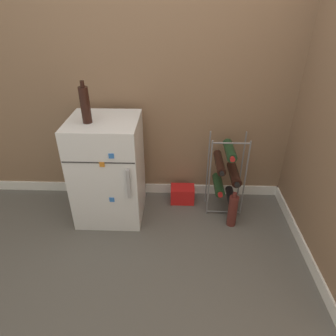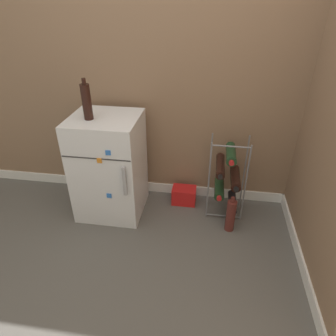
# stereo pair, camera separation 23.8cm
# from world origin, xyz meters

# --- Properties ---
(ground_plane) EXTENTS (14.00, 14.00, 0.00)m
(ground_plane) POSITION_xyz_m (0.00, 0.00, 0.00)
(ground_plane) COLOR #56544F
(wall_back) EXTENTS (6.86, 0.07, 2.50)m
(wall_back) POSITION_xyz_m (0.00, 0.70, 1.24)
(wall_back) COLOR #84664C
(wall_back) RESTS_ON ground_plane
(mini_fridge) EXTENTS (0.52, 0.51, 0.84)m
(mini_fridge) POSITION_xyz_m (-0.54, 0.37, 0.42)
(mini_fridge) COLOR silver
(mini_fridge) RESTS_ON ground_plane
(wine_rack) EXTENTS (0.29, 0.33, 0.69)m
(wine_rack) POSITION_xyz_m (0.41, 0.45, 0.35)
(wine_rack) COLOR slate
(wine_rack) RESTS_ON ground_plane
(soda_box) EXTENTS (0.21, 0.14, 0.15)m
(soda_box) POSITION_xyz_m (0.05, 0.54, 0.07)
(soda_box) COLOR red
(soda_box) RESTS_ON ground_plane
(fridge_top_bottle) EXTENTS (0.07, 0.07, 0.29)m
(fridge_top_bottle) POSITION_xyz_m (-0.63, 0.31, 0.97)
(fridge_top_bottle) COLOR black
(fridge_top_bottle) RESTS_ON mini_fridge
(loose_bottle_floor) EXTENTS (0.07, 0.07, 0.31)m
(loose_bottle_floor) POSITION_xyz_m (0.45, 0.24, 0.14)
(loose_bottle_floor) COLOR #56231E
(loose_bottle_floor) RESTS_ON ground_plane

